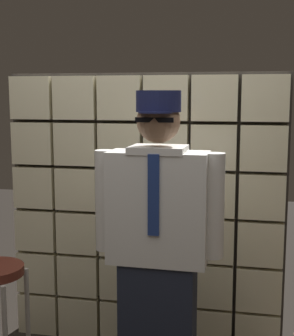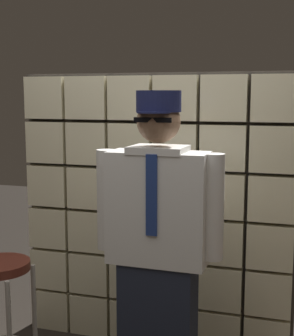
{
  "view_description": "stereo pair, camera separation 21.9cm",
  "coord_description": "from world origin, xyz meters",
  "views": [
    {
      "loc": [
        0.68,
        -1.93,
        1.66
      ],
      "look_at": [
        0.17,
        0.46,
        1.3
      ],
      "focal_mm": 52.7,
      "sensor_mm": 36.0,
      "label": 1
    },
    {
      "loc": [
        0.89,
        -1.87,
        1.66
      ],
      "look_at": [
        0.17,
        0.46,
        1.3
      ],
      "focal_mm": 52.7,
      "sensor_mm": 36.0,
      "label": 2
    }
  ],
  "objects": [
    {
      "name": "standing_person",
      "position": [
        0.23,
        0.48,
        0.88
      ],
      "size": [
        0.67,
        0.28,
        1.69
      ],
      "rotation": [
        0.0,
        0.0,
        -0.01
      ],
      "color": "#1E2333",
      "rests_on": "ground"
    },
    {
      "name": "bar_stool",
      "position": [
        -0.69,
        0.43,
        0.55
      ],
      "size": [
        0.34,
        0.34,
        0.73
      ],
      "color": "#592319",
      "rests_on": "ground"
    },
    {
      "name": "glass_block_wall",
      "position": [
        0.0,
        1.15,
        0.89
      ],
      "size": [
        1.83,
        0.1,
        1.83
      ],
      "color": "beige",
      "rests_on": "ground"
    }
  ]
}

